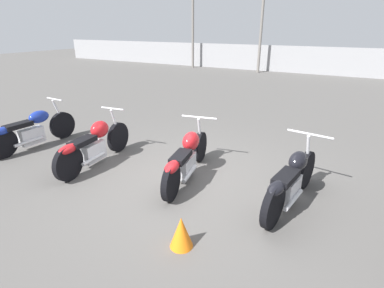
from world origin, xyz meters
name	(u,v)px	position (x,y,z in m)	size (l,w,h in m)	color
ground_plane	(188,180)	(0.00, 0.00, 0.00)	(60.00, 60.00, 0.00)	#514F4C
fence_back	(316,61)	(0.00, 14.80, 0.77)	(40.00, 0.04, 1.55)	gray
light_pole_right	(193,4)	(-7.72, 14.09, 3.92)	(0.70, 0.35, 6.52)	slate
motorcycle_slot_0	(32,130)	(-3.87, -0.37, 0.43)	(0.55, 2.14, 1.02)	black
motorcycle_slot_1	(94,144)	(-1.95, -0.34, 0.44)	(0.56, 2.14, 1.02)	black
motorcycle_slot_2	(187,157)	(-0.04, 0.05, 0.43)	(0.76, 2.19, 0.99)	black
motorcycle_slot_3	(291,181)	(1.80, 0.04, 0.43)	(0.73, 2.05, 1.02)	black
traffic_cone_far	(181,232)	(0.82, -1.57, 0.21)	(0.30, 0.30, 0.43)	orange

